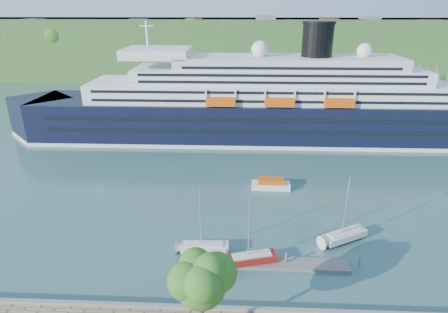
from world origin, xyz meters
TOP-DOWN VIEW (x-y plane):
  - far_hillside at (0.00, 145.00)m, footprint 400.00×50.00m
  - quay_coping at (0.00, -0.20)m, footprint 220.00×0.50m
  - cruise_ship at (4.09, 56.02)m, footprint 118.08×17.75m
  - promenade_tree at (-3.08, -3.65)m, footprint 6.06×6.06m
  - floating_pontoon at (3.72, 8.36)m, footprint 19.66×2.73m
  - sailboat_white_near at (-4.18, 10.37)m, footprint 6.77×2.16m
  - sailboat_red at (1.76, 8.30)m, footprint 7.12×3.61m
  - sailboat_white_far at (14.28, 13.70)m, footprint 7.14×5.11m
  - tender_launch at (5.53, 29.06)m, footprint 6.74×2.48m

SIDE VIEW (x-z plane):
  - floating_pontoon at x=3.72m, z-range 0.00..0.44m
  - tender_launch at x=5.53m, z-range 0.00..1.85m
  - quay_coping at x=0.00m, z-range 1.00..1.30m
  - sailboat_white_near at x=-4.18m, z-range 0.00..8.65m
  - sailboat_red at x=1.76m, z-range 0.00..8.86m
  - sailboat_white_far at x=14.28m, z-range 0.00..9.12m
  - promenade_tree at x=-3.08m, z-range 1.00..11.04m
  - far_hillside at x=0.00m, z-range 0.00..24.00m
  - cruise_ship at x=4.09m, z-range 0.00..26.50m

